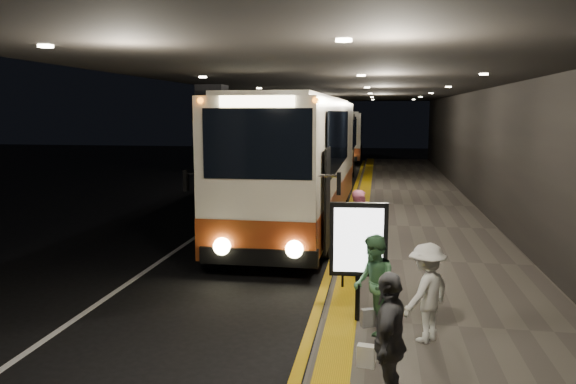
% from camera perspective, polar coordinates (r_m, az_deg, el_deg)
% --- Properties ---
extents(ground, '(90.00, 90.00, 0.00)m').
position_cam_1_polar(ground, '(13.20, -6.17, -7.80)').
color(ground, black).
extents(lane_line_white, '(0.12, 50.00, 0.01)m').
position_cam_1_polar(lane_line_white, '(18.35, -7.48, -3.26)').
color(lane_line_white, silver).
rests_on(lane_line_white, ground).
extents(kerb_stripe_yellow, '(0.18, 50.00, 0.01)m').
position_cam_1_polar(kerb_stripe_yellow, '(17.63, 5.58, -3.70)').
color(kerb_stripe_yellow, gold).
rests_on(kerb_stripe_yellow, ground).
extents(sidewalk, '(4.50, 50.00, 0.15)m').
position_cam_1_polar(sidewalk, '(17.64, 13.40, -3.65)').
color(sidewalk, '#514C44').
rests_on(sidewalk, ground).
extents(tactile_strip, '(0.50, 50.00, 0.01)m').
position_cam_1_polar(tactile_strip, '(17.58, 7.21, -3.26)').
color(tactile_strip, gold).
rests_on(tactile_strip, sidewalk).
extents(terminal_wall, '(0.10, 50.00, 6.00)m').
position_cam_1_polar(terminal_wall, '(17.61, 21.07, 5.61)').
color(terminal_wall, black).
rests_on(terminal_wall, ground).
extents(support_columns, '(0.80, 24.80, 4.40)m').
position_cam_1_polar(support_columns, '(17.01, -7.61, 3.31)').
color(support_columns, black).
rests_on(support_columns, ground).
extents(canopy, '(9.00, 50.00, 0.40)m').
position_cam_1_polar(canopy, '(17.28, 6.30, 11.37)').
color(canopy, black).
rests_on(canopy, support_columns).
extents(coach_main, '(2.78, 12.73, 3.95)m').
position_cam_1_polar(coach_main, '(17.78, 1.16, 2.60)').
color(coach_main, beige).
rests_on(coach_main, ground).
extents(coach_second, '(2.51, 11.14, 3.49)m').
position_cam_1_polar(coach_second, '(27.61, 4.05, 4.10)').
color(coach_second, beige).
rests_on(coach_second, ground).
extents(coach_third, '(2.68, 11.29, 3.53)m').
position_cam_1_polar(coach_third, '(43.11, 5.84, 5.55)').
color(coach_third, beige).
rests_on(coach_third, ground).
extents(passenger_boarding, '(0.47, 0.66, 1.72)m').
position_cam_1_polar(passenger_boarding, '(12.84, 7.36, -3.61)').
color(passenger_boarding, '#B45473').
rests_on(passenger_boarding, sidewalk).
extents(passenger_waiting_green, '(0.61, 0.84, 1.57)m').
position_cam_1_polar(passenger_waiting_green, '(9.01, 8.69, -9.26)').
color(passenger_waiting_green, '#407448').
rests_on(passenger_waiting_green, sidewalk).
extents(passenger_waiting_white, '(0.96, 1.05, 1.51)m').
position_cam_1_polar(passenger_waiting_white, '(8.87, 13.89, -9.86)').
color(passenger_waiting_white, silver).
rests_on(passenger_waiting_white, sidewalk).
extents(passenger_waiting_grey, '(0.68, 1.06, 1.67)m').
position_cam_1_polar(passenger_waiting_grey, '(6.80, 10.25, -14.72)').
color(passenger_waiting_grey, '#535459').
rests_on(passenger_waiting_grey, sidewalk).
extents(bag_polka, '(0.27, 0.19, 0.30)m').
position_cam_1_polar(bag_polka, '(9.42, 8.19, -12.54)').
color(bag_polka, black).
rests_on(bag_polka, sidewalk).
extents(bag_plain, '(0.26, 0.18, 0.30)m').
position_cam_1_polar(bag_plain, '(8.08, 7.94, -16.15)').
color(bag_plain, white).
rests_on(bag_plain, sidewalk).
extents(info_sign, '(0.95, 0.17, 2.00)m').
position_cam_1_polar(info_sign, '(9.30, 7.17, -5.02)').
color(info_sign, black).
rests_on(info_sign, sidewalk).
extents(stanchion_post, '(0.05, 0.05, 1.16)m').
position_cam_1_polar(stanchion_post, '(11.22, 5.59, -6.78)').
color(stanchion_post, black).
rests_on(stanchion_post, sidewalk).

